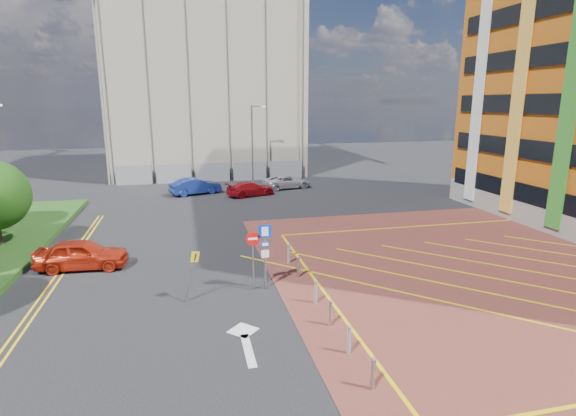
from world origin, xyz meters
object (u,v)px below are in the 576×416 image
object	(u,v)px
car_blue_back	(195,186)
lamp_back	(253,142)
sign_cluster	(261,249)
car_silver_back	(287,182)
car_red_back	(250,189)
warning_sign	(192,270)
car_red_left	(82,254)

from	to	relation	value
car_blue_back	lamp_back	bearing A→B (deg)	-73.33
lamp_back	sign_cluster	distance (m)	27.38
lamp_back	car_silver_back	size ratio (longest dim) A/B	1.70
car_blue_back	car_red_back	bearing A→B (deg)	-129.51
warning_sign	car_red_back	xyz separation A→B (m)	(5.59, 21.40, -0.79)
lamp_back	car_red_back	xyz separation A→B (m)	(-1.22, -6.18, -3.72)
lamp_back	car_blue_back	bearing A→B (deg)	-144.26
car_red_left	lamp_back	bearing A→B (deg)	-24.95
lamp_back	car_silver_back	bearing A→B (deg)	-50.05
car_blue_back	car_red_back	world-z (taller)	car_blue_back
warning_sign	car_red_left	xyz separation A→B (m)	(-5.45, 5.24, -0.66)
sign_cluster	warning_sign	bearing A→B (deg)	-169.41
sign_cluster	warning_sign	xyz separation A→B (m)	(-3.03, -0.57, -0.52)
warning_sign	car_red_left	distance (m)	7.59
sign_cluster	car_red_left	world-z (taller)	sign_cluster
car_red_left	car_silver_back	size ratio (longest dim) A/B	0.95
sign_cluster	car_silver_back	world-z (taller)	sign_cluster
sign_cluster	car_red_left	xyz separation A→B (m)	(-8.48, 4.67, -1.19)
lamp_back	sign_cluster	size ratio (longest dim) A/B	2.50
sign_cluster	car_silver_back	size ratio (longest dim) A/B	0.68
warning_sign	car_silver_back	distance (m)	26.07
sign_cluster	car_silver_back	bearing A→B (deg)	74.38
warning_sign	car_blue_back	world-z (taller)	warning_sign
car_blue_back	car_red_back	size ratio (longest dim) A/B	1.04
lamp_back	car_red_left	xyz separation A→B (m)	(-12.26, -22.34, -3.60)
car_silver_back	car_red_back	bearing A→B (deg)	113.21
sign_cluster	car_red_back	distance (m)	21.04
car_red_back	sign_cluster	bearing A→B (deg)	154.36
car_red_left	car_blue_back	distance (m)	19.01
lamp_back	car_red_left	size ratio (longest dim) A/B	1.78
sign_cluster	car_silver_back	xyz separation A→B (m)	(6.61, 23.64, -1.30)
lamp_back	car_red_left	bearing A→B (deg)	-118.76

